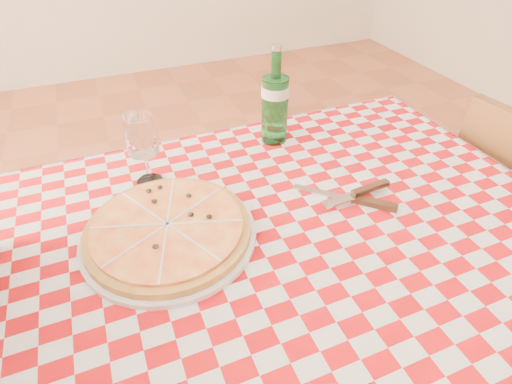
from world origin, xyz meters
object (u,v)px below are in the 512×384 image
wine_glass (144,151)px  chair_near (509,218)px  pizza_plate (168,229)px  water_bottle (275,96)px  dining_table (274,259)px

wine_glass → chair_near: bearing=-13.8°
pizza_plate → water_bottle: 0.47m
pizza_plate → wine_glass: wine_glass is taller
pizza_plate → wine_glass: 0.22m
dining_table → wine_glass: bearing=129.3°
dining_table → chair_near: size_ratio=1.40×
pizza_plate → water_bottle: bearing=37.4°
chair_near → pizza_plate: 1.10m
dining_table → pizza_plate: (-0.22, 0.06, 0.12)m
dining_table → wine_glass: 0.39m
chair_near → dining_table: bearing=175.1°
chair_near → wine_glass: 1.15m
chair_near → wine_glass: size_ratio=4.74×
pizza_plate → wine_glass: bearing=90.5°
dining_table → wine_glass: size_ratio=6.63×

